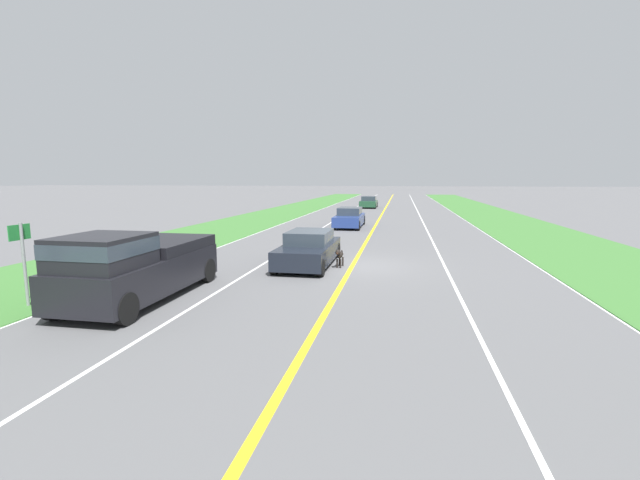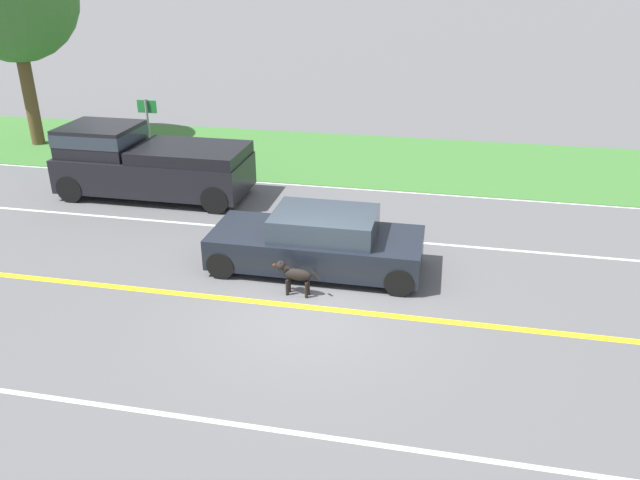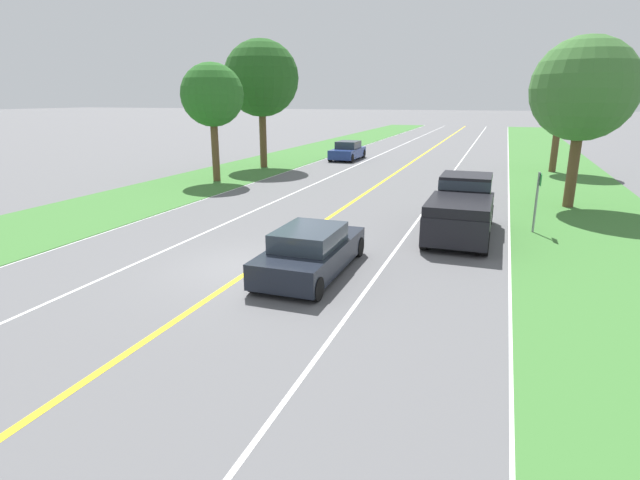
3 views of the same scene
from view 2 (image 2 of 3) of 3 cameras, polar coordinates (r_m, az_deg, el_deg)
The scene contains 10 objects.
ground_plane at distance 12.26m, azimuth -0.87°, elevation -6.19°, with size 400.00×400.00×0.00m, color #5B5B5E.
centre_divider_line at distance 12.26m, azimuth -0.87°, elevation -6.17°, with size 0.18×160.00×0.01m, color yellow.
lane_edge_line_right at distance 18.53m, azimuth 3.81°, elevation 4.68°, with size 0.14×160.00×0.01m, color white.
lane_dash_same_dir at distance 15.32m, azimuth 1.95°, elevation 0.36°, with size 0.10×160.00×0.01m, color white.
lane_dash_oncoming at distance 9.51m, azimuth -5.61°, elevation -16.71°, with size 0.10×160.00×0.01m, color white.
grass_verge_right at distance 21.36m, azimuth 4.96°, elevation 7.36°, with size 6.00×160.00×0.03m, color #3D7533.
ego_car at distance 13.48m, azimuth -0.18°, elevation -0.22°, with size 1.88×4.55×1.33m.
dog at distance 12.51m, azimuth -2.41°, elevation -3.13°, with size 0.25×1.03×0.73m.
pickup_truck at distance 18.38m, azimuth -15.65°, elevation 6.90°, with size 2.10×5.32×1.98m.
street_sign at distance 20.90m, azimuth -15.42°, elevation 10.17°, with size 0.11×0.64×2.22m.
Camera 2 is at (-10.30, -2.31, 6.23)m, focal length 35.00 mm.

